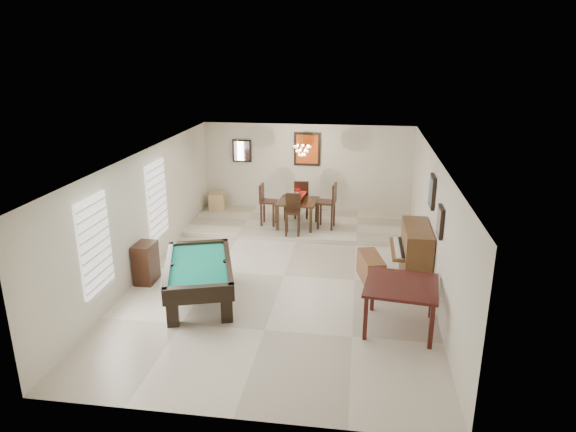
% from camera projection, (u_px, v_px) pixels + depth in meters
% --- Properties ---
extents(ground_plane, '(6.00, 9.00, 0.02)m').
position_uv_depth(ground_plane, '(284.00, 276.00, 10.96)').
color(ground_plane, beige).
extents(wall_back, '(6.00, 0.04, 2.60)m').
position_uv_depth(wall_back, '(307.00, 169.00, 14.79)').
color(wall_back, silver).
rests_on(wall_back, ground_plane).
extents(wall_front, '(6.00, 0.04, 2.60)m').
position_uv_depth(wall_front, '(230.00, 332.00, 6.32)').
color(wall_front, silver).
rests_on(wall_front, ground_plane).
extents(wall_left, '(0.04, 9.00, 2.60)m').
position_uv_depth(wall_left, '(145.00, 212.00, 10.96)').
color(wall_left, silver).
rests_on(wall_left, ground_plane).
extents(wall_right, '(0.04, 9.00, 2.60)m').
position_uv_depth(wall_right, '(434.00, 225.00, 10.15)').
color(wall_right, silver).
rests_on(wall_right, ground_plane).
extents(ceiling, '(6.00, 9.00, 0.04)m').
position_uv_depth(ceiling, '(284.00, 156.00, 10.15)').
color(ceiling, white).
rests_on(ceiling, wall_back).
extents(dining_step, '(6.00, 2.50, 0.12)m').
position_uv_depth(dining_step, '(302.00, 224.00, 14.00)').
color(dining_step, beige).
rests_on(dining_step, ground_plane).
extents(window_left_front, '(0.06, 1.00, 1.70)m').
position_uv_depth(window_left_front, '(95.00, 245.00, 8.85)').
color(window_left_front, white).
rests_on(window_left_front, wall_left).
extents(window_left_rear, '(0.06, 1.00, 1.70)m').
position_uv_depth(window_left_rear, '(157.00, 200.00, 11.49)').
color(window_left_rear, white).
rests_on(window_left_rear, wall_left).
extents(pool_table, '(1.83, 2.51, 0.75)m').
position_uv_depth(pool_table, '(200.00, 282.00, 9.80)').
color(pool_table, black).
rests_on(pool_table, ground_plane).
extents(square_table, '(1.35, 1.35, 0.83)m').
position_uv_depth(square_table, '(400.00, 306.00, 8.79)').
color(square_table, '#34100D').
rests_on(square_table, ground_plane).
extents(upright_piano, '(0.81, 1.45, 1.20)m').
position_uv_depth(upright_piano, '(409.00, 254.00, 10.52)').
color(upright_piano, brown).
rests_on(upright_piano, ground_plane).
extents(piano_bench, '(0.60, 1.05, 0.55)m').
position_uv_depth(piano_bench, '(371.00, 268.00, 10.67)').
color(piano_bench, brown).
rests_on(piano_bench, ground_plane).
extents(apothecary_chest, '(0.37, 0.56, 0.84)m').
position_uv_depth(apothecary_chest, '(146.00, 263.00, 10.56)').
color(apothecary_chest, black).
rests_on(apothecary_chest, ground_plane).
extents(dining_table, '(1.08, 1.08, 0.83)m').
position_uv_depth(dining_table, '(298.00, 211.00, 13.54)').
color(dining_table, black).
rests_on(dining_table, dining_step).
extents(flower_vase, '(0.17, 0.17, 0.23)m').
position_uv_depth(flower_vase, '(298.00, 192.00, 13.37)').
color(flower_vase, '#9D0F0D').
rests_on(flower_vase, dining_table).
extents(dining_chair_south, '(0.41, 0.41, 1.04)m').
position_uv_depth(dining_chair_south, '(293.00, 215.00, 12.88)').
color(dining_chair_south, black).
rests_on(dining_chair_south, dining_step).
extents(dining_chair_north, '(0.42, 0.42, 1.08)m').
position_uv_depth(dining_chair_north, '(302.00, 199.00, 14.22)').
color(dining_chair_north, black).
rests_on(dining_chair_north, dining_step).
extents(dining_chair_west, '(0.43, 0.43, 1.11)m').
position_uv_depth(dining_chair_west, '(269.00, 205.00, 13.62)').
color(dining_chair_west, black).
rests_on(dining_chair_west, dining_step).
extents(dining_chair_east, '(0.50, 0.50, 1.20)m').
position_uv_depth(dining_chair_east, '(326.00, 206.00, 13.36)').
color(dining_chair_east, black).
rests_on(dining_chair_east, dining_step).
extents(corner_bench, '(0.49, 0.59, 0.49)m').
position_uv_depth(corner_bench, '(218.00, 201.00, 15.03)').
color(corner_bench, tan).
rests_on(corner_bench, dining_step).
extents(chandelier, '(0.44, 0.44, 0.60)m').
position_uv_depth(chandelier, '(302.00, 147.00, 13.28)').
color(chandelier, '#FFE5B2').
rests_on(chandelier, ceiling).
extents(back_painting, '(0.75, 0.06, 0.95)m').
position_uv_depth(back_painting, '(307.00, 149.00, 14.56)').
color(back_painting, '#D84C14').
rests_on(back_painting, wall_back).
extents(back_mirror, '(0.55, 0.06, 0.65)m').
position_uv_depth(back_mirror, '(242.00, 151.00, 14.85)').
color(back_mirror, white).
rests_on(back_mirror, wall_back).
extents(right_picture_upper, '(0.06, 0.55, 0.65)m').
position_uv_depth(right_picture_upper, '(432.00, 192.00, 10.25)').
color(right_picture_upper, slate).
rests_on(right_picture_upper, wall_right).
extents(right_picture_lower, '(0.06, 0.45, 0.55)m').
position_uv_depth(right_picture_lower, '(440.00, 222.00, 9.09)').
color(right_picture_lower, gray).
rests_on(right_picture_lower, wall_right).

